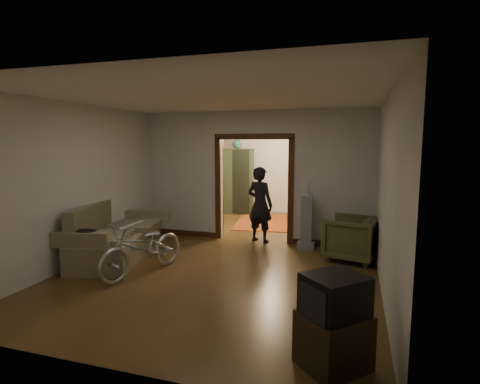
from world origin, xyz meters
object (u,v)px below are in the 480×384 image
at_px(desk, 323,205).
at_px(sofa, 117,230).
at_px(person, 260,204).
at_px(bicycle, 143,248).
at_px(locker, 237,181).
at_px(armchair, 351,238).

bearing_deg(desk, sofa, -120.44).
bearing_deg(person, sofa, 57.89).
relative_size(sofa, desk, 2.39).
bearing_deg(bicycle, desk, 84.07).
bearing_deg(person, bicycle, 80.74).
bearing_deg(locker, sofa, -109.34).
distance_m(bicycle, desk, 6.21).
xyz_separation_m(sofa, bicycle, (0.94, -0.65, -0.07)).
bearing_deg(sofa, person, 25.82).
height_order(locker, desk, locker).
distance_m(sofa, desk, 6.08).
height_order(sofa, armchair, sofa).
height_order(bicycle, armchair, bicycle).
bearing_deg(locker, desk, -8.89).
relative_size(locker, desk, 2.09).
height_order(sofa, desk, sofa).
xyz_separation_m(person, desk, (1.09, 3.20, -0.47)).
xyz_separation_m(sofa, desk, (3.34, 5.07, -0.17)).
bearing_deg(desk, locker, -175.22).
distance_m(locker, desk, 2.66).
bearing_deg(sofa, armchair, 1.37).
bearing_deg(bicycle, sofa, 162.18).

